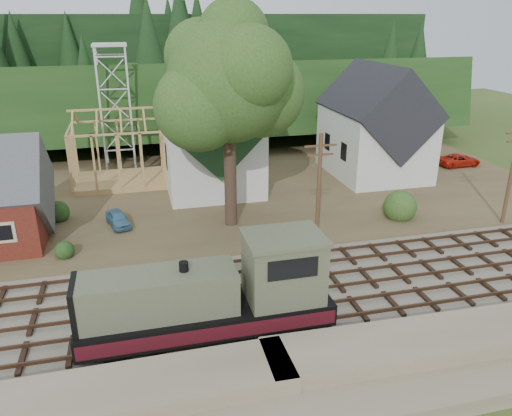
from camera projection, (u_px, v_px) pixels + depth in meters
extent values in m
plane|color=#384C1E|center=(232.00, 299.00, 28.23)|extent=(140.00, 140.00, 0.00)
cube|color=#7F7259|center=(274.00, 406.00, 20.56)|extent=(64.00, 5.00, 1.60)
cube|color=#726B5B|center=(232.00, 298.00, 28.20)|extent=(64.00, 11.00, 0.16)
cube|color=brown|center=(191.00, 193.00, 44.42)|extent=(64.00, 26.00, 0.30)
cube|color=#1E3F19|center=(168.00, 135.00, 66.14)|extent=(70.00, 28.96, 12.74)
cube|color=black|center=(160.00, 113.00, 80.58)|extent=(80.00, 20.00, 12.00)
cube|color=silver|center=(209.00, 150.00, 45.46)|extent=(8.00, 12.00, 6.40)
cube|color=#1B3C1B|center=(207.00, 115.00, 44.30)|extent=(8.40, 12.96, 8.40)
cube|color=silver|center=(219.00, 103.00, 38.15)|extent=(2.40, 2.40, 4.00)
cone|color=#1B3C1B|center=(218.00, 58.00, 36.95)|extent=(5.37, 5.37, 2.60)
cube|color=silver|center=(374.00, 142.00, 48.21)|extent=(8.00, 10.00, 6.40)
cube|color=black|center=(377.00, 109.00, 47.05)|extent=(8.40, 10.80, 8.40)
cube|color=tan|center=(121.00, 180.00, 46.52)|extent=(8.00, 6.00, 0.50)
cube|color=tan|center=(114.00, 109.00, 44.09)|extent=(8.00, 0.18, 0.18)
cube|color=silver|center=(101.00, 111.00, 48.25)|extent=(0.18, 0.18, 12.00)
cube|color=silver|center=(130.00, 109.00, 48.89)|extent=(0.18, 0.18, 12.00)
cube|color=silver|center=(102.00, 106.00, 50.78)|extent=(0.18, 0.18, 12.00)
cube|color=silver|center=(130.00, 105.00, 51.42)|extent=(0.18, 0.18, 12.00)
cube|color=silver|center=(109.00, 45.00, 47.65)|extent=(3.20, 3.20, 0.25)
cylinder|color=#38281E|center=(230.00, 173.00, 36.14)|extent=(0.90, 0.90, 8.00)
sphere|color=#304C1C|center=(228.00, 81.00, 33.77)|extent=(8.40, 8.40, 8.40)
sphere|color=#304C1C|center=(260.00, 93.00, 35.61)|extent=(6.40, 6.40, 6.40)
sphere|color=#304C1C|center=(199.00, 107.00, 33.10)|extent=(6.00, 6.00, 6.00)
cylinder|color=#4C331E|center=(319.00, 193.00, 33.06)|extent=(0.28, 0.28, 8.00)
cube|color=#4C331E|center=(321.00, 146.00, 31.90)|extent=(2.20, 0.12, 0.12)
cube|color=#4C331E|center=(320.00, 155.00, 32.11)|extent=(1.80, 0.12, 0.12)
cylinder|color=#4C331E|center=(511.00, 176.00, 36.49)|extent=(0.28, 0.28, 8.00)
cube|color=black|center=(208.00, 329.00, 24.98)|extent=(12.30, 2.56, 0.36)
cube|color=black|center=(208.00, 317.00, 24.71)|extent=(12.30, 2.97, 1.13)
cube|color=#54563F|center=(159.00, 294.00, 23.60)|extent=(7.38, 2.36, 2.15)
cube|color=#54563F|center=(284.00, 268.00, 24.79)|extent=(3.69, 2.87, 3.28)
cube|color=#54563F|center=(284.00, 237.00, 24.18)|extent=(3.89, 3.07, 0.20)
cube|color=black|center=(293.00, 269.00, 23.22)|extent=(2.46, 0.06, 1.02)
cube|color=#490F18|center=(213.00, 334.00, 23.35)|extent=(12.30, 0.04, 0.72)
cube|color=#490F18|center=(203.00, 301.00, 26.07)|extent=(12.30, 0.04, 0.72)
cylinder|color=black|center=(184.00, 269.00, 23.45)|extent=(0.45, 0.45, 0.72)
imported|color=teal|center=(118.00, 219.00, 37.06)|extent=(2.11, 3.47, 1.11)
imported|color=red|center=(459.00, 160.00, 51.64)|extent=(4.51, 2.19, 1.24)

